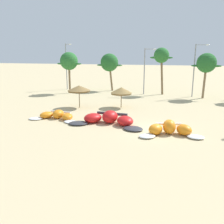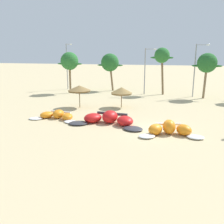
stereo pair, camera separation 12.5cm
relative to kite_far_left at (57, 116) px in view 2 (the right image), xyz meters
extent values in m
plane|color=#C6B284|center=(11.04, -1.15, -0.38)|extent=(260.00, 260.00, 0.00)
ellipsoid|color=white|center=(-2.20, -0.79, -0.28)|extent=(1.84, 1.60, 0.20)
ellipsoid|color=orange|center=(-1.32, 0.05, -0.01)|extent=(1.89, 1.96, 0.73)
ellipsoid|color=orange|center=(0.01, 0.32, 0.11)|extent=(1.27, 1.61, 0.99)
ellipsoid|color=orange|center=(1.31, -0.08, -0.01)|extent=(1.84, 1.95, 0.73)
ellipsoid|color=white|center=(2.11, -0.99, -0.28)|extent=(1.89, 1.70, 0.20)
cylinder|color=white|center=(0.04, 0.86, 0.23)|extent=(2.53, 0.35, 0.23)
cube|color=white|center=(0.01, 0.16, 0.11)|extent=(0.94, 0.60, 0.04)
ellipsoid|color=#333338|center=(3.19, -1.38, -0.25)|extent=(2.39, 2.13, 0.27)
ellipsoid|color=red|center=(4.40, -0.26, 0.11)|extent=(2.52, 2.58, 0.99)
ellipsoid|color=red|center=(6.21, 0.08, 0.28)|extent=(1.74, 2.10, 1.33)
ellipsoid|color=red|center=(7.97, -0.47, 0.11)|extent=(2.43, 2.56, 0.99)
ellipsoid|color=#333338|center=(9.04, -1.73, -0.25)|extent=(2.49, 2.29, 0.27)
cylinder|color=#333338|center=(6.25, 0.79, 0.44)|extent=(3.44, 0.52, 0.31)
cube|color=#333338|center=(6.20, -0.12, 0.28)|extent=(1.29, 0.80, 0.04)
ellipsoid|color=white|center=(10.64, -3.56, -0.25)|extent=(1.89, 1.79, 0.26)
ellipsoid|color=orange|center=(11.26, -2.55, 0.11)|extent=(1.65, 1.83, 0.98)
ellipsoid|color=orange|center=(12.44, -1.95, 0.28)|extent=(1.46, 1.71, 1.32)
ellipsoid|color=orange|center=(13.77, -1.99, 0.11)|extent=(1.89, 1.87, 0.98)
ellipsoid|color=white|center=(14.75, -2.65, -0.25)|extent=(1.64, 1.35, 0.26)
cylinder|color=white|center=(12.33, -1.44, 0.39)|extent=(2.45, 0.75, 0.22)
cube|color=white|center=(12.48, -2.10, 0.28)|extent=(0.99, 0.72, 0.04)
cylinder|color=brown|center=(0.21, 6.12, 0.80)|extent=(0.10, 0.10, 2.37)
cone|color=olive|center=(0.21, 6.12, 2.32)|extent=(3.08, 3.08, 0.67)
cylinder|color=brown|center=(0.21, 6.12, 1.89)|extent=(2.92, 2.92, 0.20)
cylinder|color=brown|center=(5.65, 7.70, 0.63)|extent=(0.10, 0.10, 2.03)
cone|color=olive|center=(5.65, 7.70, 2.02)|extent=(2.89, 2.89, 0.76)
cylinder|color=olive|center=(5.65, 7.70, 1.55)|extent=(2.75, 2.75, 0.20)
cylinder|color=brown|center=(-6.34, 17.31, 2.53)|extent=(0.40, 0.36, 5.82)
sphere|color=#286B2D|center=(-6.33, 17.31, 5.44)|extent=(3.21, 3.21, 3.21)
ellipsoid|color=#286B2D|center=(-7.61, 17.31, 4.96)|extent=(2.25, 0.50, 0.36)
ellipsoid|color=#286B2D|center=(-5.04, 17.31, 4.96)|extent=(2.25, 0.50, 0.36)
cylinder|color=brown|center=(0.17, 22.25, 2.34)|extent=(0.96, 0.36, 5.45)
sphere|color=#236028|center=(-0.13, 22.25, 5.06)|extent=(3.43, 3.43, 3.43)
ellipsoid|color=#236028|center=(-1.50, 22.25, 4.55)|extent=(2.40, 0.50, 0.36)
ellipsoid|color=#236028|center=(1.24, 22.25, 4.55)|extent=(2.40, 0.50, 0.36)
cylinder|color=brown|center=(10.11, 20.22, 3.05)|extent=(0.82, 0.36, 6.86)
sphere|color=#286B2D|center=(9.87, 20.22, 6.47)|extent=(2.65, 2.65, 2.65)
ellipsoid|color=#286B2D|center=(8.82, 20.22, 6.07)|extent=(1.85, 0.50, 0.36)
ellipsoid|color=#286B2D|center=(10.93, 20.22, 6.07)|extent=(1.85, 0.50, 0.36)
cylinder|color=#7F6647|center=(17.07, 18.07, 2.47)|extent=(0.50, 0.36, 5.72)
sphere|color=#236028|center=(17.14, 18.07, 5.33)|extent=(3.10, 3.10, 3.10)
ellipsoid|color=#236028|center=(15.90, 18.07, 4.86)|extent=(2.17, 0.50, 0.36)
ellipsoid|color=#236028|center=(18.39, 18.07, 4.86)|extent=(2.17, 0.50, 0.36)
cylinder|color=gray|center=(-8.99, 21.69, 4.16)|extent=(0.18, 0.18, 9.07)
cylinder|color=gray|center=(-8.48, 21.69, 8.54)|extent=(1.01, 0.10, 0.10)
ellipsoid|color=silver|center=(-7.98, 21.69, 8.54)|extent=(0.56, 0.24, 0.20)
cylinder|color=gray|center=(7.06, 19.55, 3.65)|extent=(0.18, 0.18, 8.05)
cylinder|color=gray|center=(7.88, 19.55, 7.52)|extent=(1.65, 0.10, 0.10)
ellipsoid|color=silver|center=(8.70, 19.55, 7.52)|extent=(0.56, 0.24, 0.20)
cylinder|color=gray|center=(15.38, 19.13, 3.96)|extent=(0.18, 0.18, 8.68)
cylinder|color=gray|center=(16.26, 19.13, 8.15)|extent=(1.76, 0.10, 0.10)
ellipsoid|color=silver|center=(17.14, 19.13, 8.15)|extent=(0.56, 0.24, 0.20)
camera|label=1|loc=(12.99, -24.03, 6.89)|focal=39.12mm
camera|label=2|loc=(13.11, -24.00, 6.89)|focal=39.12mm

